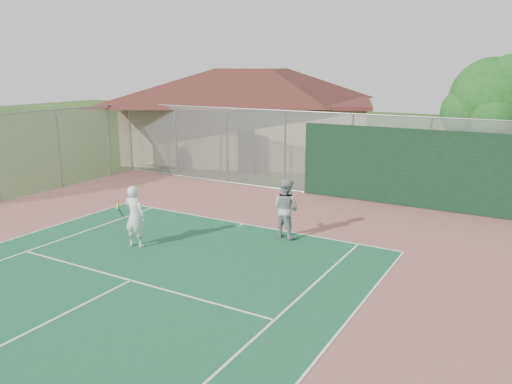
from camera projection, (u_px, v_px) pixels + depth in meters
back_fence at (353, 160)px, 20.10m from camera, size 20.08×0.11×3.53m
side_fence_left at (59, 149)px, 22.18m from camera, size 0.08×9.00×3.50m
clubhouse at (253, 104)px, 29.67m from camera, size 16.77×13.76×6.23m
bleachers at (163, 154)px, 27.72m from camera, size 3.51×2.34×1.23m
tree at (494, 102)px, 21.20m from camera, size 4.19×3.97×5.84m
player_white_front at (135, 217)px, 14.85m from camera, size 0.93×0.75×1.88m
player_grey_back at (286, 209)px, 15.70m from camera, size 1.04×0.89×1.88m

